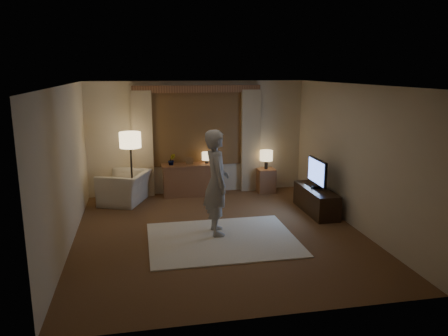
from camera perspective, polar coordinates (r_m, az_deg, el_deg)
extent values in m
cube|color=brown|center=(7.85, -0.64, -8.59)|extent=(5.00, 5.50, 0.02)
cube|color=silver|center=(7.32, -0.69, 10.89)|extent=(5.00, 5.50, 0.02)
cube|color=beige|center=(10.16, -3.51, 3.96)|extent=(5.00, 0.02, 2.60)
cube|color=beige|center=(4.88, 5.27, -5.80)|extent=(5.00, 0.02, 2.60)
cube|color=beige|center=(7.45, -20.02, -0.02)|extent=(0.02, 5.50, 2.60)
cube|color=beige|center=(8.30, 16.65, 1.46)|extent=(0.02, 5.50, 2.60)
cube|color=black|center=(10.09, -3.51, 5.34)|extent=(2.00, 0.01, 1.70)
cube|color=brown|center=(10.08, -3.50, 5.33)|extent=(2.08, 0.04, 1.78)
cube|color=tan|center=(9.98, -10.56, 3.03)|extent=(0.45, 0.12, 2.40)
cube|color=tan|center=(10.30, 3.50, 3.53)|extent=(0.45, 0.12, 2.40)
cube|color=brown|center=(9.96, -3.53, 10.27)|extent=(2.90, 0.14, 0.16)
cube|color=white|center=(7.56, -0.21, -9.28)|extent=(2.50, 2.00, 0.02)
cube|color=brown|center=(10.07, -4.50, -1.65)|extent=(1.20, 0.40, 0.70)
cube|color=brown|center=(9.97, -4.54, 0.85)|extent=(0.16, 0.02, 0.20)
imported|color=#999999|center=(9.92, -6.84, 1.04)|extent=(0.17, 0.13, 0.30)
cylinder|color=black|center=(10.03, -2.27, 0.72)|extent=(0.08, 0.08, 0.12)
cylinder|color=#FFDA99|center=(10.00, -2.27, 1.57)|extent=(0.22, 0.22, 0.18)
cylinder|color=black|center=(9.75, -11.78, -4.41)|extent=(0.33, 0.33, 0.03)
cylinder|color=black|center=(9.59, -11.94, -0.96)|extent=(0.04, 0.04, 1.24)
cylinder|color=#FFDA99|center=(9.44, -12.16, 3.61)|extent=(0.45, 0.45, 0.33)
imported|color=beige|center=(9.73, -12.82, -2.51)|extent=(1.24, 1.31, 0.68)
cube|color=brown|center=(10.39, 5.48, -1.61)|extent=(0.40, 0.40, 0.56)
cylinder|color=black|center=(10.30, 5.52, 0.43)|extent=(0.08, 0.08, 0.20)
cylinder|color=#FFDA99|center=(10.26, 5.55, 1.64)|extent=(0.30, 0.30, 0.24)
cube|color=black|center=(9.08, 11.91, -4.15)|extent=(0.45, 1.40, 0.50)
cube|color=black|center=(9.01, 11.99, -2.45)|extent=(0.21, 0.09, 0.06)
cube|color=black|center=(8.93, 12.09, -0.46)|extent=(0.05, 0.84, 0.51)
cube|color=#5A7FF6|center=(8.92, 11.92, -0.46)|extent=(0.00, 0.78, 0.46)
imported|color=#B9B3AB|center=(7.54, -0.98, -1.89)|extent=(0.45, 0.68, 1.84)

